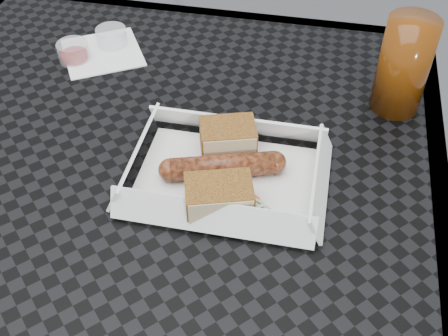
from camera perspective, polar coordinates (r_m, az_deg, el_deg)
name	(u,v)px	position (r m, az deg, el deg)	size (l,w,h in m)	color
patio_table	(146,194)	(0.81, -7.96, -2.68)	(0.80, 0.80, 0.74)	black
food_tray	(226,178)	(0.71, 0.16, -1.04)	(0.22, 0.15, 0.00)	white
bratwurst	(223,166)	(0.70, -0.13, 0.18)	(0.16, 0.07, 0.03)	brown
bread_near	(228,139)	(0.73, 0.40, 2.96)	(0.07, 0.05, 0.04)	brown
bread_far	(219,197)	(0.66, -0.52, -2.97)	(0.08, 0.05, 0.04)	brown
veg_garnish	(259,212)	(0.67, 3.59, -4.46)	(0.03, 0.03, 0.00)	#E7380A
napkin	(102,53)	(0.96, -12.24, 11.39)	(0.12, 0.12, 0.00)	white
condiment_cup_sauce	(73,52)	(0.94, -15.05, 11.34)	(0.05, 0.05, 0.03)	maroon
condiment_cup_empty	(112,37)	(0.97, -11.34, 12.91)	(0.05, 0.05, 0.03)	silver
drink_glass	(404,66)	(0.82, 17.79, 9.88)	(0.07, 0.07, 0.14)	#522507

